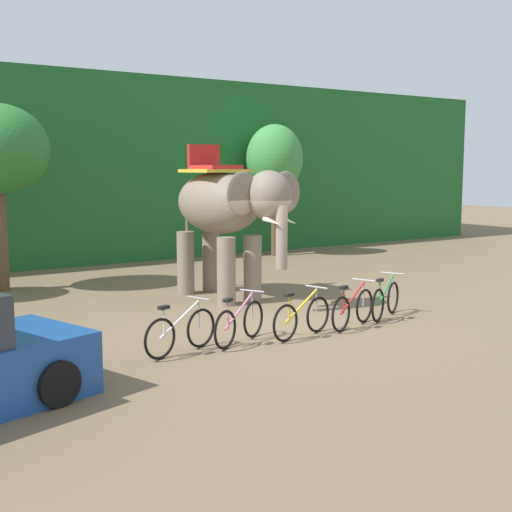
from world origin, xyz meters
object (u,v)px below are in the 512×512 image
at_px(elephant, 226,210).
at_px(bike_red, 353,308).
at_px(tree_right, 275,159).
at_px(bike_green, 386,300).
at_px(bike_yellow, 302,317).
at_px(bike_white, 181,332).
at_px(bike_pink, 240,323).

relative_size(elephant, bike_red, 2.58).
distance_m(tree_right, bike_green, 11.11).
height_order(elephant, bike_yellow, elephant).
height_order(elephant, bike_white, elephant).
bearing_deg(bike_yellow, bike_green, 7.67).
distance_m(bike_yellow, bike_green, 2.55).
xyz_separation_m(bike_pink, bike_red, (2.58, -0.20, 0.00)).
relative_size(tree_right, bike_pink, 3.07).
distance_m(bike_pink, bike_yellow, 1.27).
xyz_separation_m(elephant, bike_pink, (-1.98, -3.74, -1.82)).
xyz_separation_m(tree_right, bike_green, (-4.05, -9.86, -3.12)).
xyz_separation_m(bike_pink, bike_yellow, (1.24, -0.26, 0.00)).
bearing_deg(bike_green, elephant, 115.91).
xyz_separation_m(bike_white, bike_yellow, (2.45, -0.25, 0.00)).
height_order(tree_right, bike_pink, tree_right).
distance_m(tree_right, bike_red, 11.83).
height_order(bike_pink, bike_green, same).
distance_m(bike_white, bike_green, 4.98).
height_order(tree_right, elephant, tree_right).
relative_size(elephant, bike_yellow, 2.51).
bearing_deg(bike_white, tree_right, 47.79).
distance_m(elephant, bike_yellow, 4.46).
relative_size(bike_pink, bike_red, 0.96).
bearing_deg(tree_right, bike_yellow, -122.81).
xyz_separation_m(bike_pink, bike_green, (3.76, 0.08, 0.00)).
bearing_deg(bike_pink, bike_green, 1.16).
bearing_deg(bike_white, bike_green, 1.06).
height_order(bike_red, bike_green, same).
bearing_deg(bike_red, bike_white, 177.25).
bearing_deg(bike_green, tree_right, 67.66).
distance_m(bike_white, bike_pink, 1.22).
bearing_deg(bike_green, bike_white, -178.94).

